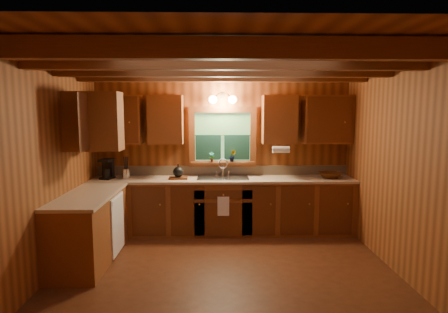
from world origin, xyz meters
The scene contains 20 objects.
room centered at (0.00, 0.00, 1.30)m, with size 4.20×4.20×4.20m.
ceiling_beams centered at (0.00, 0.00, 2.49)m, with size 4.20×2.54×0.18m.
base_cabinets centered at (-0.49, 1.28, 0.43)m, with size 4.20×2.22×0.86m.
countertop centered at (-0.48, 1.29, 0.88)m, with size 4.20×2.24×0.04m.
backsplash centered at (0.00, 1.89, 0.98)m, with size 4.20×0.02×0.16m, color tan.
dishwasher_panel centered at (-1.47, 0.68, 0.43)m, with size 0.02×0.60×0.80m, color white.
upper_cabinets centered at (-0.56, 1.42, 1.84)m, with size 4.19×1.77×0.78m.
window centered at (0.00, 1.87, 1.53)m, with size 1.12×0.08×1.00m.
window_sill centered at (0.00, 1.82, 1.12)m, with size 1.06×0.14×0.04m, color brown.
wall_sconce centered at (0.00, 1.75, 2.16)m, with size 0.45×0.21×0.17m.
paper_towel_roll centered at (0.92, 1.53, 1.37)m, with size 0.11×0.11×0.27m, color white.
dish_towel centered at (0.00, 1.26, 0.52)m, with size 0.18×0.01×0.30m, color white.
sink centered at (0.00, 1.60, 0.86)m, with size 0.82×0.48×0.43m.
coffee_maker centered at (-1.85, 1.61, 1.06)m, with size 0.18×0.23×0.32m.
utensil_crock centered at (-1.56, 1.59, 0.99)m, with size 0.13×0.13×0.36m.
cutting_board centered at (-0.72, 1.56, 0.91)m, with size 0.30×0.21×0.03m, color #532711.
teakettle centered at (-0.72, 1.56, 1.01)m, with size 0.17×0.17×0.21m.
wicker_basket centered at (1.74, 1.58, 0.94)m, with size 0.36×0.36×0.09m, color #48230C.
potted_plant_left centered at (-0.18, 1.79, 1.22)m, with size 0.09×0.06×0.17m, color #532711.
potted_plant_right centered at (0.16, 1.81, 1.24)m, with size 0.11×0.09×0.20m, color #532711.
Camera 1 is at (-0.11, -4.37, 1.98)m, focal length 30.09 mm.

